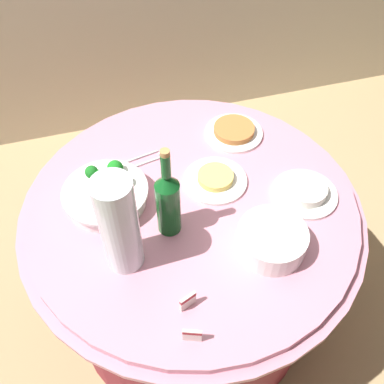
{
  "coord_description": "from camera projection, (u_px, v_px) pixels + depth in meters",
  "views": [
    {
      "loc": [
        -0.25,
        -0.88,
        1.86
      ],
      "look_at": [
        0.0,
        0.0,
        0.79
      ],
      "focal_mm": 40.53,
      "sensor_mm": 36.0,
      "label": 1
    }
  ],
  "objects": [
    {
      "name": "ground_plane",
      "position": [
        192.0,
        303.0,
        2.01
      ],
      "size": [
        6.0,
        6.0,
        0.0
      ],
      "primitive_type": "plane",
      "color": "tan"
    },
    {
      "name": "buffet_table",
      "position": [
        192.0,
        260.0,
        1.72
      ],
      "size": [
        1.16,
        1.16,
        0.74
      ],
      "color": "maroon",
      "rests_on": "ground_plane"
    },
    {
      "name": "broccoli_bowl",
      "position": [
        108.0,
        193.0,
        1.41
      ],
      "size": [
        0.28,
        0.28,
        0.11
      ],
      "color": "white",
      "rests_on": "buffet_table"
    },
    {
      "name": "plate_stack",
      "position": [
        272.0,
        240.0,
        1.3
      ],
      "size": [
        0.21,
        0.21,
        0.08
      ],
      "color": "white",
      "rests_on": "buffet_table"
    },
    {
      "name": "wine_bottle",
      "position": [
        168.0,
        201.0,
        1.28
      ],
      "size": [
        0.07,
        0.07,
        0.34
      ],
      "color": "#11501E",
      "rests_on": "buffet_table"
    },
    {
      "name": "decorative_fruit_vase",
      "position": [
        120.0,
        227.0,
        1.18
      ],
      "size": [
        0.11,
        0.11,
        0.34
      ],
      "color": "silver",
      "rests_on": "buffet_table"
    },
    {
      "name": "serving_tongs",
      "position": [
        141.0,
        160.0,
        1.56
      ],
      "size": [
        0.17,
        0.08,
        0.01
      ],
      "color": "silver",
      "rests_on": "buffet_table"
    },
    {
      "name": "food_plate_noodles",
      "position": [
        215.0,
        179.0,
        1.49
      ],
      "size": [
        0.22,
        0.22,
        0.04
      ],
      "color": "white",
      "rests_on": "buffet_table"
    },
    {
      "name": "food_plate_rice",
      "position": [
        305.0,
        192.0,
        1.45
      ],
      "size": [
        0.22,
        0.22,
        0.04
      ],
      "color": "white",
      "rests_on": "buffet_table"
    },
    {
      "name": "food_plate_peanuts",
      "position": [
        234.0,
        131.0,
        1.65
      ],
      "size": [
        0.22,
        0.22,
        0.04
      ],
      "color": "white",
      "rests_on": "buffet_table"
    },
    {
      "name": "label_placard_front",
      "position": [
        192.0,
        335.0,
        1.12
      ],
      "size": [
        0.05,
        0.03,
        0.05
      ],
      "color": "white",
      "rests_on": "buffet_table"
    },
    {
      "name": "label_placard_mid",
      "position": [
        188.0,
        301.0,
        1.18
      ],
      "size": [
        0.05,
        0.03,
        0.05
      ],
      "color": "white",
      "rests_on": "buffet_table"
    }
  ]
}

